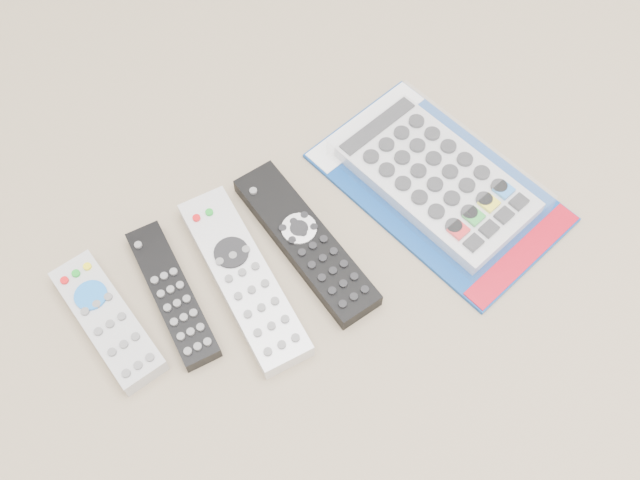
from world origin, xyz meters
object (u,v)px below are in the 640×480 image
remote_small_grey (108,320)px  remote_large_black (306,242)px  remote_slim_black (173,294)px  remote_silver_dvd (243,278)px  jumbo_remote_packaged (437,178)px

remote_small_grey → remote_large_black: size_ratio=0.76×
remote_slim_black → remote_silver_dvd: remote_silver_dvd is taller
remote_slim_black → remote_silver_dvd: bearing=-14.4°
remote_small_grey → remote_silver_dvd: 0.15m
remote_small_grey → jumbo_remote_packaged: (0.40, -0.04, 0.01)m
remote_slim_black → jumbo_remote_packaged: size_ratio=0.57×
remote_small_grey → remote_silver_dvd: same height
remote_large_black → jumbo_remote_packaged: bearing=-7.0°
remote_small_grey → remote_large_black: (0.23, -0.03, -0.00)m
remote_small_grey → remote_slim_black: size_ratio=0.94×
remote_slim_black → remote_silver_dvd: 0.08m
jumbo_remote_packaged → remote_silver_dvd: bearing=167.2°
remote_small_grey → remote_slim_black: bearing=-11.7°
remote_slim_black → remote_large_black: bearing=-3.9°
remote_silver_dvd → jumbo_remote_packaged: jumbo_remote_packaged is taller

